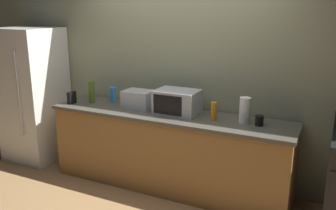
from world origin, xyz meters
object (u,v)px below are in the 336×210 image
bottle_dish_soap (214,111)px  microwave (177,102)px  mug_black (259,120)px  paper_towel_roll (245,110)px  bottle_spray_cleaner (113,95)px  refrigerator (34,95)px  cordless_phone (72,98)px  toaster_oven (138,99)px  bottle_olive_oil (91,92)px

bottle_dish_soap → microwave: bearing=173.9°
bottle_dish_soap → mug_black: (0.48, 0.03, -0.05)m
microwave → mug_black: 0.93m
paper_towel_roll → bottle_spray_cleaner: 1.70m
paper_towel_roll → bottle_dish_soap: 0.32m
microwave → bottle_spray_cleaner: size_ratio=2.47×
refrigerator → bottle_spray_cleaner: (1.21, 0.15, 0.10)m
refrigerator → bottle_spray_cleaner: refrigerator is taller
paper_towel_roll → cordless_phone: 2.13m
microwave → cordless_phone: bearing=-172.4°
toaster_oven → bottle_olive_oil: bearing=-175.4°
bottle_spray_cleaner → mug_black: bottle_spray_cleaner is taller
refrigerator → bottle_dish_soap: (2.59, 0.00, 0.10)m
refrigerator → mug_black: (3.07, 0.03, 0.05)m
bottle_dish_soap → refrigerator: bearing=-180.0°
microwave → cordless_phone: 1.37m
refrigerator → bottle_spray_cleaner: size_ratio=9.27×
toaster_oven → cordless_phone: (-0.84, -0.19, -0.03)m
refrigerator → bottle_dish_soap: bearing=0.0°
refrigerator → microwave: 2.15m
microwave → paper_towel_roll: (0.77, 0.00, 0.00)m
paper_towel_roll → refrigerator: bearing=-179.0°
cordless_phone → bottle_olive_oil: size_ratio=0.55×
refrigerator → bottle_olive_oil: refrigerator is taller
bottle_olive_oil → bottle_dish_soap: 1.61m
refrigerator → cordless_phone: (0.79, -0.13, 0.07)m
toaster_oven → paper_towel_roll: paper_towel_roll is taller
toaster_oven → paper_towel_roll: 1.28m
refrigerator → mug_black: 3.07m
refrigerator → bottle_dish_soap: refrigerator is taller
microwave → bottle_dish_soap: 0.45m
toaster_oven → mug_black: bearing=-1.2°
mug_black → bottle_spray_cleaner: bearing=176.2°
bottle_spray_cleaner → bottle_dish_soap: (1.38, -0.15, 0.00)m
cordless_phone → bottle_spray_cleaner: bearing=41.0°
paper_towel_roll → mug_black: paper_towel_roll is taller
paper_towel_roll → microwave: bearing=-179.8°
cordless_phone → bottle_spray_cleaner: bottle_spray_cleaner is taller
bottle_dish_soap → cordless_phone: bearing=-175.8°
toaster_oven → bottle_spray_cleaner: size_ratio=1.75×
bottle_spray_cleaner → refrigerator: bearing=-172.8°
refrigerator → mug_black: bearing=0.5°
paper_towel_roll → cordless_phone: size_ratio=1.80×
paper_towel_roll → bottle_olive_oil: bottle_olive_oil is taller
bottle_spray_cleaner → bottle_dish_soap: size_ratio=1.00×
microwave → bottle_dish_soap: microwave is taller
microwave → paper_towel_roll: 0.77m
toaster_oven → bottle_spray_cleaner: (-0.42, 0.09, -0.01)m
refrigerator → paper_towel_roll: size_ratio=6.67×
bottle_olive_oil → mug_black: 2.08m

